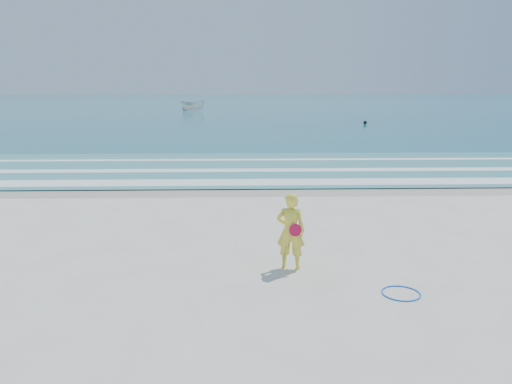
{
  "coord_description": "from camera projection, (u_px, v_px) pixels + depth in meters",
  "views": [
    {
      "loc": [
        0.14,
        -9.49,
        3.9
      ],
      "look_at": [
        0.54,
        4.0,
        1.0
      ],
      "focal_mm": 35.0,
      "sensor_mm": 36.0,
      "label": 1
    }
  ],
  "objects": [
    {
      "name": "foam_far",
      "position": [
        239.0,
        160.0,
        26.2
      ],
      "size": [
        400.0,
        0.6,
        0.01
      ],
      "primitive_type": "cube",
      "color": "white",
      "rests_on": "shallow"
    },
    {
      "name": "shallow",
      "position": [
        239.0,
        168.0,
        23.76
      ],
      "size": [
        400.0,
        10.0,
        0.01
      ],
      "primitive_type": "cube",
      "color": "#59B7AD",
      "rests_on": "ocean"
    },
    {
      "name": "ground",
      "position": [
        235.0,
        282.0,
        10.09
      ],
      "size": [
        400.0,
        400.0,
        0.0
      ],
      "primitive_type": "plane",
      "color": "silver",
      "rests_on": "ground"
    },
    {
      "name": "boat",
      "position": [
        193.0,
        105.0,
        76.25
      ],
      "size": [
        4.35,
        3.02,
        1.58
      ],
      "primitive_type": "imported",
      "rotation": [
        0.0,
        0.0,
        1.16
      ],
      "color": "silver",
      "rests_on": "ocean"
    },
    {
      "name": "foam_mid",
      "position": [
        239.0,
        170.0,
        22.98
      ],
      "size": [
        400.0,
        0.9,
        0.01
      ],
      "primitive_type": "cube",
      "color": "white",
      "rests_on": "shallow"
    },
    {
      "name": "woman",
      "position": [
        291.0,
        231.0,
        10.69
      ],
      "size": [
        0.68,
        0.51,
        1.68
      ],
      "color": "yellow",
      "rests_on": "ground"
    },
    {
      "name": "buoy",
      "position": [
        365.0,
        122.0,
        49.95
      ],
      "size": [
        0.37,
        0.37,
        0.37
      ],
      "primitive_type": "sphere",
      "color": "black",
      "rests_on": "ocean"
    },
    {
      "name": "hoop",
      "position": [
        401.0,
        293.0,
        9.51
      ],
      "size": [
        0.75,
        0.75,
        0.03
      ],
      "primitive_type": "torus",
      "rotation": [
        0.0,
        0.0,
        -0.02
      ],
      "color": "blue",
      "rests_on": "ground"
    },
    {
      "name": "wet_sand",
      "position": [
        238.0,
        190.0,
        18.88
      ],
      "size": [
        400.0,
        2.4,
        0.0
      ],
      "primitive_type": "cube",
      "color": "#B2A893",
      "rests_on": "ground"
    },
    {
      "name": "foam_near",
      "position": [
        238.0,
        182.0,
        20.14
      ],
      "size": [
        400.0,
        1.4,
        0.01
      ],
      "primitive_type": "cube",
      "color": "white",
      "rests_on": "shallow"
    },
    {
      "name": "ocean",
      "position": [
        241.0,
        102.0,
        112.69
      ],
      "size": [
        400.0,
        190.0,
        0.04
      ],
      "primitive_type": "cube",
      "color": "#19727F",
      "rests_on": "ground"
    }
  ]
}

